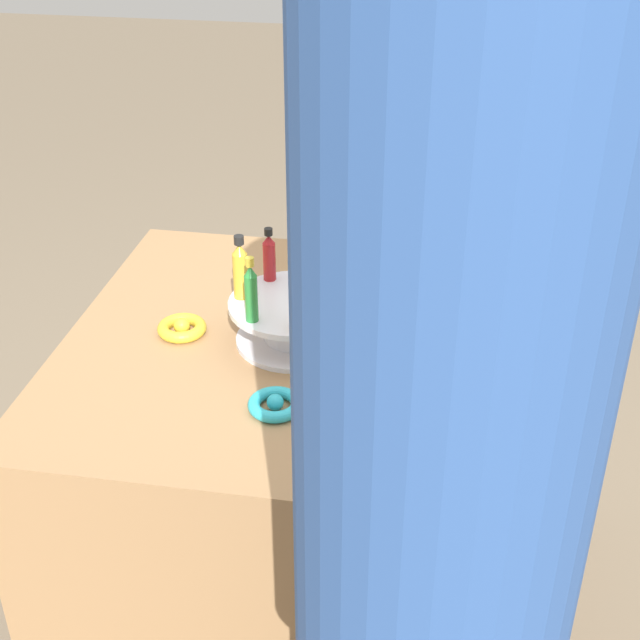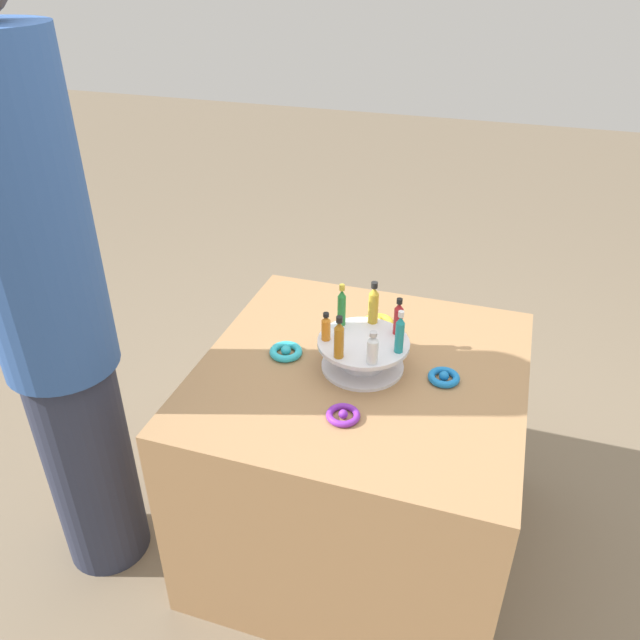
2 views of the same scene
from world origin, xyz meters
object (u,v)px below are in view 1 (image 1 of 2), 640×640
Objects in this scene: bottle_teal at (315,252)px; bottle_clear at (347,274)px; bottle_gold at (240,270)px; bottle_green at (251,292)px; ribbon_bow_gold at (182,328)px; bottle_amber at (341,290)px; bottle_red at (269,256)px; ribbon_bow_teal at (275,404)px; ribbon_bow_purple at (412,345)px; display_stand at (295,320)px; ribbon_bow_blue at (311,282)px; person_figure at (433,577)px; bottle_orange at (297,311)px.

bottle_teal reaches higher than bottle_clear.
bottle_gold is 1.01× the size of bottle_green.
bottle_amber is at bearing -6.21° from ribbon_bow_gold.
bottle_red is 0.35m from ribbon_bow_teal.
bottle_green reaches higher than ribbon_bow_gold.
ribbon_bow_gold is at bearing -177.82° from ribbon_bow_purple.
display_stand reaches higher than ribbon_bow_purple.
bottle_teal is 0.09m from bottle_red.
ribbon_bow_purple is at bearing 2.18° from ribbon_bow_gold.
ribbon_bow_gold is 1.02× the size of ribbon_bow_teal.
bottle_green is 0.17m from bottle_amber.
bottle_amber is 0.33m from ribbon_bow_blue.
person_figure reaches higher than bottle_gold.
ribbon_bow_teal is at bearing -76.34° from bottle_red.
bottle_green is 0.23m from ribbon_bow_gold.
bottle_green reaches higher than bottle_teal.
bottle_gold is 0.88m from person_figure.
ribbon_bow_teal is at bearing -42.82° from ribbon_bow_gold.
bottle_amber is (0.20, -0.04, -0.00)m from bottle_gold.
bottle_teal is 1.12× the size of bottle_red.
bottle_red is at bearing -166.23° from bottle_teal.
ribbon_bow_purple is at bearing 2.18° from display_stand.
bottle_orange is 0.30m from ribbon_bow_gold.
ribbon_bow_blue is (-0.03, 0.34, -0.12)m from bottle_orange.
display_stand is 0.14m from bottle_red.
bottle_gold is 1.38× the size of bottle_clear.
bottle_orange is 0.68× the size of bottle_amber.
ribbon_bow_purple is at bearing 17.37° from bottle_green.
ribbon_bow_blue is 1.08m from person_figure.
bottle_orange is 0.86× the size of ribbon_bow_gold.
ribbon_bow_blue is (-0.03, 0.13, -0.14)m from bottle_teal.
bottle_gold is 0.29m from ribbon_bow_blue.
ribbon_bow_purple is 0.33m from ribbon_bow_teal.
bottle_green reaches higher than ribbon_bow_blue.
bottle_green is at bearing -127.66° from display_stand.
ribbon_bow_purple is 0.99× the size of ribbon_bow_blue.
ribbon_bow_gold is 0.33m from ribbon_bow_teal.
bottle_gold reaches higher than ribbon_bow_teal.
ribbon_bow_purple is (0.30, 0.09, -0.14)m from bottle_green.
ribbon_bow_blue is at bearing 68.65° from bottle_red.
bottle_orange is 0.18m from ribbon_bow_teal.
bottle_clear is 1.08× the size of ribbon_bow_purple.
bottle_amber is at bearing -158.54° from ribbon_bow_purple.
ribbon_bow_gold is at bearing -156.08° from bottle_teal.
bottle_amber reaches higher than ribbon_bow_purple.
bottle_green is 0.21m from bottle_clear.
bottle_gold is 1.54× the size of bottle_orange.
bottle_clear is 0.85m from person_figure.
ribbon_bow_blue is 0.90× the size of ribbon_bow_gold.
bottle_clear is at bearing -60.66° from ribbon_bow_blue.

